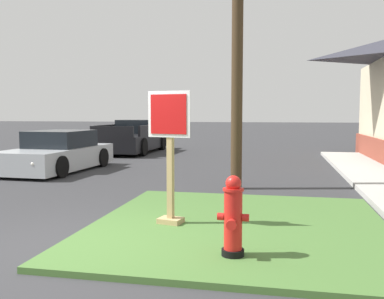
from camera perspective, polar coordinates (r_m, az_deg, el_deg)
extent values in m
plane|color=#333335|center=(5.98, -15.76, -12.78)|extent=(160.00, 160.00, 0.00)
cube|color=#477033|center=(6.79, 6.33, -10.13)|extent=(4.52, 4.79, 0.08)
cylinder|color=black|center=(5.31, 5.48, -13.53)|extent=(0.28, 0.28, 0.08)
cylinder|color=red|center=(5.20, 5.52, -9.38)|extent=(0.22, 0.22, 0.71)
cylinder|color=red|center=(5.12, 5.55, -5.35)|extent=(0.25, 0.25, 0.03)
sphere|color=red|center=(5.11, 5.56, -4.52)|extent=(0.19, 0.19, 0.19)
cube|color=red|center=(5.10, 5.57, -3.75)|extent=(0.04, 0.04, 0.04)
cylinder|color=red|center=(5.21, 3.86, -8.94)|extent=(0.08, 0.09, 0.09)
cylinder|color=red|center=(5.18, 7.19, -9.06)|extent=(0.08, 0.09, 0.09)
cylinder|color=red|center=(5.05, 5.32, -9.99)|extent=(0.12, 0.09, 0.12)
cube|color=tan|center=(6.59, -2.91, -1.37)|extent=(0.11, 0.11, 2.00)
cube|color=tan|center=(6.76, -2.87, -9.47)|extent=(0.41, 0.35, 0.08)
cube|color=white|center=(6.51, -3.14, 4.75)|extent=(0.69, 0.16, 0.71)
cube|color=red|center=(6.50, -3.19, 4.74)|extent=(0.59, 0.14, 0.60)
cylinder|color=black|center=(8.73, -5.50, -6.96)|extent=(0.70, 0.70, 0.02)
cube|color=#ADB2B7|center=(13.91, -17.58, -1.06)|extent=(2.01, 4.26, 0.64)
cube|color=black|center=(14.04, -17.19, 1.30)|extent=(1.66, 1.99, 0.56)
cylinder|color=black|center=(12.36, -17.27, -2.24)|extent=(0.24, 0.63, 0.62)
cylinder|color=black|center=(13.35, -23.69, -1.92)|extent=(0.24, 0.63, 0.62)
cylinder|color=black|center=(14.63, -11.99, -1.05)|extent=(0.24, 0.63, 0.62)
cylinder|color=black|center=(15.47, -17.81, -0.86)|extent=(0.24, 0.63, 0.62)
sphere|color=white|center=(11.89, -20.46, -1.82)|extent=(0.14, 0.14, 0.14)
sphere|color=red|center=(15.43, -11.84, -0.14)|extent=(0.12, 0.12, 0.12)
sphere|color=red|center=(15.94, -15.42, -0.06)|extent=(0.12, 0.12, 0.12)
cube|color=black|center=(19.72, -7.91, 1.08)|extent=(2.10, 5.33, 0.68)
cube|color=black|center=(20.39, -7.27, 3.01)|extent=(1.80, 1.40, 0.68)
cube|color=black|center=(19.16, -11.55, 2.59)|extent=(0.13, 2.23, 0.44)
cube|color=black|center=(18.51, -6.03, 2.59)|extent=(0.13, 2.23, 0.44)
cube|color=black|center=(17.25, -10.70, 2.36)|extent=(1.82, 0.13, 0.44)
cylinder|color=black|center=(21.54, -8.95, 1.06)|extent=(0.27, 0.76, 0.76)
cylinder|color=black|center=(20.97, -4.06, 1.01)|extent=(0.27, 0.76, 0.76)
cylinder|color=black|center=(18.58, -12.26, 0.41)|extent=(0.27, 0.76, 0.76)
cylinder|color=black|center=(17.93, -6.66, 0.33)|extent=(0.27, 0.76, 0.76)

